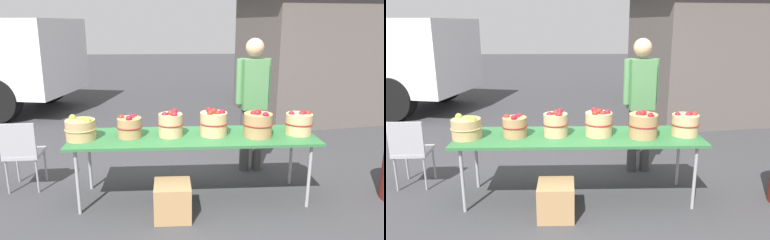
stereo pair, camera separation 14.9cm
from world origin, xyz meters
The scene contains 12 objects.
ground_plane centered at (0.00, 0.00, 0.00)m, with size 40.00×40.00×0.00m, color #38383A.
market_table centered at (0.00, 0.00, 0.71)m, with size 2.70×0.76×0.75m.
apple_basket_green_0 centered at (-1.22, -0.05, 0.87)m, with size 0.34×0.34×0.26m.
apple_basket_red_0 centered at (-0.70, 0.00, 0.87)m, with size 0.28×0.28×0.26m.
apple_basket_red_1 centered at (-0.25, 0.01, 0.89)m, with size 0.28×0.28×0.30m.
apple_basket_red_2 centered at (0.22, 0.02, 0.89)m, with size 0.32×0.32×0.31m.
apple_basket_red_3 centered at (0.70, -0.06, 0.89)m, with size 0.33×0.33×0.31m.
apple_basket_red_4 centered at (1.18, 0.00, 0.87)m, with size 0.31×0.31×0.27m.
vendor_adult centered at (0.83, 0.78, 1.05)m, with size 0.47×0.28×1.78m.
food_kiosk centered at (2.97, 3.85, 1.38)m, with size 3.90×3.39×2.74m.
folding_chair centered at (-2.01, 0.33, 0.51)m, with size 0.42×0.42×0.86m.
produce_crate centered at (-0.25, -0.43, 0.19)m, with size 0.37×0.37×0.37m, color #A87F51.
Camera 2 is at (-0.11, -3.85, 1.96)m, focal length 34.00 mm.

